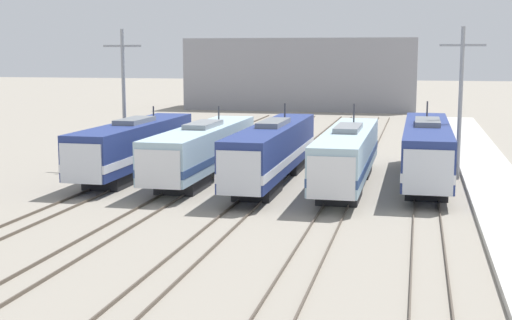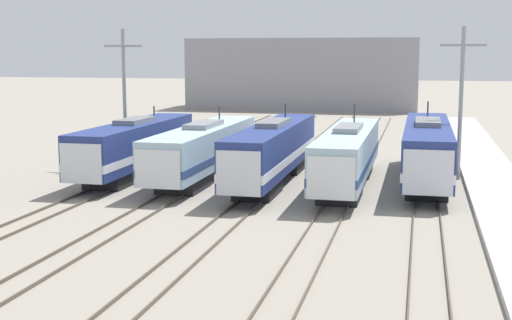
{
  "view_description": "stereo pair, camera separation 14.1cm",
  "coord_description": "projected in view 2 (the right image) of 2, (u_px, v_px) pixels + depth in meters",
  "views": [
    {
      "loc": [
        9.67,
        -39.3,
        8.9
      ],
      "look_at": [
        0.31,
        1.79,
        2.56
      ],
      "focal_mm": 50.0,
      "sensor_mm": 36.0,
      "label": 1
    },
    {
      "loc": [
        9.81,
        -39.27,
        8.9
      ],
      "look_at": [
        0.31,
        1.79,
        2.56
      ],
      "focal_mm": 50.0,
      "sensor_mm": 36.0,
      "label": 2
    }
  ],
  "objects": [
    {
      "name": "depot_building",
      "position": [
        304.0,
        74.0,
        114.26
      ],
      "size": [
        35.91,
        13.09,
        11.16
      ],
      "color": "gray",
      "rests_on": "ground_plane"
    },
    {
      "name": "locomotive_center_right",
      "position": [
        347.0,
        156.0,
        47.21
      ],
      "size": [
        2.93,
        18.71,
        5.29
      ],
      "color": "#232326",
      "rests_on": "ground_plane"
    },
    {
      "name": "catenary_tower_left",
      "position": [
        124.0,
        94.0,
        55.41
      ],
      "size": [
        3.13,
        0.29,
        10.72
      ],
      "color": "gray",
      "rests_on": "ground_plane"
    },
    {
      "name": "locomotive_center_left",
      "position": [
        202.0,
        150.0,
        50.26
      ],
      "size": [
        3.13,
        18.53,
        4.88
      ],
      "color": "#232326",
      "rests_on": "ground_plane"
    },
    {
      "name": "rail_pair_center_right",
      "position": [
        333.0,
        211.0,
        40.18
      ],
      "size": [
        1.51,
        120.0,
        0.15
      ],
      "color": "#4C4238",
      "rests_on": "ground_plane"
    },
    {
      "name": "rail_pair_far_left",
      "position": [
        80.0,
        198.0,
        43.64
      ],
      "size": [
        1.5,
        120.0,
        0.15
      ],
      "color": "#4C4238",
      "rests_on": "ground_plane"
    },
    {
      "name": "catenary_tower_right",
      "position": [
        461.0,
        99.0,
        49.78
      ],
      "size": [
        3.13,
        0.29,
        10.72
      ],
      "color": "gray",
      "rests_on": "ground_plane"
    },
    {
      "name": "locomotive_far_right",
      "position": [
        427.0,
        151.0,
        48.97
      ],
      "size": [
        3.07,
        19.82,
        5.33
      ],
      "color": "black",
      "rests_on": "ground_plane"
    },
    {
      "name": "rail_pair_far_right",
      "position": [
        427.0,
        216.0,
        39.03
      ],
      "size": [
        1.5,
        120.0,
        0.15
      ],
      "color": "#4C4238",
      "rests_on": "ground_plane"
    },
    {
      "name": "rail_pair_center_left",
      "position": [
        160.0,
        202.0,
        42.49
      ],
      "size": [
        1.51,
        120.0,
        0.15
      ],
      "color": "#4C4238",
      "rests_on": "ground_plane"
    },
    {
      "name": "locomotive_far_left",
      "position": [
        133.0,
        147.0,
        51.47
      ],
      "size": [
        3.04,
        17.36,
        4.82
      ],
      "color": "black",
      "rests_on": "ground_plane"
    },
    {
      "name": "ground_plane",
      "position": [
        244.0,
        208.0,
        41.34
      ],
      "size": [
        400.0,
        400.0,
        0.0
      ],
      "primitive_type": "plane",
      "color": "gray"
    },
    {
      "name": "locomotive_center",
      "position": [
        272.0,
        152.0,
        48.73
      ],
      "size": [
        2.83,
        19.61,
        5.2
      ],
      "color": "black",
      "rests_on": "ground_plane"
    },
    {
      "name": "rail_pair_center",
      "position": [
        244.0,
        207.0,
        41.33
      ],
      "size": [
        1.51,
        120.0,
        0.15
      ],
      "color": "#4C4238",
      "rests_on": "ground_plane"
    }
  ]
}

